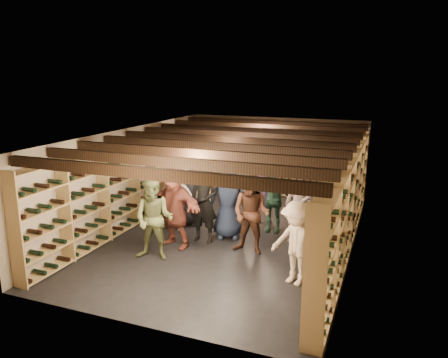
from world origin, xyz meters
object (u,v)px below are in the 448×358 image
person_6 (228,199)px  person_9 (175,197)px  person_0 (189,190)px  person_2 (154,219)px  person_5 (175,205)px  person_10 (273,200)px  person_1 (204,203)px  crate_stack_right (299,216)px  crate_stack_left (200,198)px  person_8 (251,214)px  person_4 (329,207)px  person_11 (262,192)px  person_7 (299,205)px  crate_loose (257,204)px  person_12 (316,217)px  person_3 (296,243)px

person_6 → person_9: (-1.34, -0.04, -0.06)m
person_0 → person_2: (0.28, -2.19, -0.03)m
person_2 → person_5: size_ratio=0.92×
person_9 → person_10: 2.34m
person_9 → person_1: bearing=-43.7°
crate_stack_right → person_10: person_10 is taller
crate_stack_left → person_8: bearing=-44.4°
crate_stack_right → person_10: bearing=-130.7°
person_4 → person_11: size_ratio=1.11×
person_1 → person_4: person_1 is taller
person_6 → person_11: 1.43m
crate_stack_right → person_2: (-2.33, -3.06, 0.60)m
person_5 → person_7: (2.49, 1.15, -0.05)m
person_6 → crate_loose: bearing=71.0°
crate_stack_left → person_11: bearing=0.0°
person_5 → crate_loose: bearing=94.5°
person_6 → person_11: person_6 is taller
crate_stack_left → crate_stack_right: 2.70m
person_12 → person_9: bearing=154.7°
person_7 → person_6: bearing=-163.1°
person_0 → person_6: size_ratio=0.97×
person_0 → person_12: person_0 is taller
person_3 → person_6: 2.60m
person_5 → person_10: size_ratio=1.20×
person_4 → person_10: bearing=-170.0°
person_12 → person_5: bearing=170.9°
person_9 → person_0: bearing=59.0°
person_11 → person_9: bearing=-144.5°
person_5 → person_1: bearing=62.4°
crate_stack_right → person_12: bearing=-65.9°
person_4 → person_5: size_ratio=0.93×
person_4 → person_7: person_7 is taller
person_2 → person_8: bearing=22.0°
crate_loose → person_7: bearing=-53.3°
person_9 → person_10: person_9 is taller
person_11 → crate_stack_left: bearing=176.7°
person_3 → person_8: 1.56m
person_0 → person_12: (3.27, -0.60, -0.12)m
crate_stack_right → person_3: person_3 is taller
person_10 → crate_loose: bearing=115.0°
person_3 → person_8: size_ratio=0.89×
crate_stack_right → person_2: bearing=-127.3°
crate_stack_left → person_9: bearing=-90.6°
crate_loose → person_10: person_10 is taller
person_5 → person_11: size_ratio=1.19×
crate_stack_left → person_12: bearing=-23.6°
person_4 → person_10: person_4 is taller
person_3 → crate_stack_left: bearing=158.6°
crate_stack_right → person_4: 1.41m
crate_stack_left → person_4: size_ratio=0.49×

